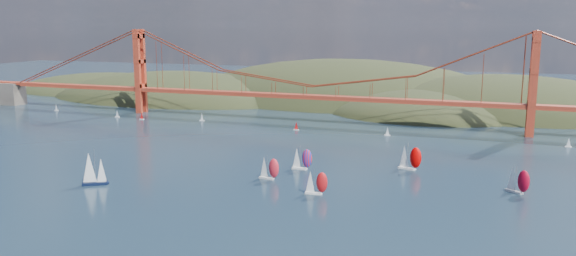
# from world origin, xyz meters

# --- Properties ---
(ground) EXTENTS (1200.00, 1200.00, 0.00)m
(ground) POSITION_xyz_m (0.00, 0.00, 0.00)
(ground) COLOR black
(ground) RESTS_ON ground
(headlands) EXTENTS (725.00, 225.00, 96.00)m
(headlands) POSITION_xyz_m (44.95, 278.29, -12.46)
(headlands) COLOR black
(headlands) RESTS_ON ground
(bridge) EXTENTS (552.00, 12.00, 55.00)m
(bridge) POSITION_xyz_m (-1.75, 180.00, 32.23)
(bridge) COLOR maroon
(bridge) RESTS_ON ground
(sloop_navy) EXTENTS (9.31, 7.83, 13.60)m
(sloop_navy) POSITION_xyz_m (-36.20, 25.75, 6.01)
(sloop_navy) COLOR black
(sloop_navy) RESTS_ON ground
(racer_0) EXTENTS (8.43, 4.11, 9.50)m
(racer_0) POSITION_xyz_m (21.58, 54.61, 4.49)
(racer_0) COLOR silver
(racer_0) RESTS_ON ground
(racer_1) EXTENTS (8.04, 3.49, 9.13)m
(racer_1) POSITION_xyz_m (44.04, 42.25, 4.31)
(racer_1) COLOR white
(racer_1) RESTS_ON ground
(racer_2) EXTENTS (8.61, 7.30, 9.95)m
(racer_2) POSITION_xyz_m (109.78, 67.28, 4.70)
(racer_2) COLOR silver
(racer_2) RESTS_ON ground
(racer_3) EXTENTS (9.70, 5.56, 10.87)m
(racer_3) POSITION_xyz_m (69.95, 87.35, 5.14)
(racer_3) COLOR white
(racer_3) RESTS_ON ground
(racer_rwb) EXTENTS (8.40, 3.36, 9.71)m
(racer_rwb) POSITION_xyz_m (28.62, 72.99, 4.59)
(racer_rwb) COLOR white
(racer_rwb) RESTS_ON ground
(distant_boat_0) EXTENTS (3.00, 2.00, 4.70)m
(distant_boat_0) POSITION_xyz_m (-179.02, 165.85, 2.41)
(distant_boat_0) COLOR silver
(distant_boat_0) RESTS_ON ground
(distant_boat_1) EXTENTS (3.00, 2.00, 4.70)m
(distant_boat_1) POSITION_xyz_m (-123.03, 157.21, 2.41)
(distant_boat_1) COLOR silver
(distant_boat_1) RESTS_ON ground
(distant_boat_2) EXTENTS (3.00, 2.00, 4.70)m
(distant_boat_2) POSITION_xyz_m (-103.32, 155.07, 2.41)
(distant_boat_2) COLOR silver
(distant_boat_2) RESTS_ON ground
(distant_boat_3) EXTENTS (3.00, 2.00, 4.70)m
(distant_boat_3) POSITION_xyz_m (-65.78, 163.33, 2.41)
(distant_boat_3) COLOR silver
(distant_boat_3) RESTS_ON ground
(distant_boat_4) EXTENTS (3.00, 2.00, 4.70)m
(distant_boat_4) POSITION_xyz_m (136.12, 156.01, 2.41)
(distant_boat_4) COLOR silver
(distant_boat_4) RESTS_ON ground
(distant_boat_8) EXTENTS (3.00, 2.00, 4.70)m
(distant_boat_8) POSITION_xyz_m (49.31, 154.75, 2.41)
(distant_boat_8) COLOR silver
(distant_boat_8) RESTS_ON ground
(distant_boat_9) EXTENTS (3.00, 2.00, 4.70)m
(distant_boat_9) POSITION_xyz_m (-1.46, 153.98, 2.41)
(distant_boat_9) COLOR silver
(distant_boat_9) RESTS_ON ground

